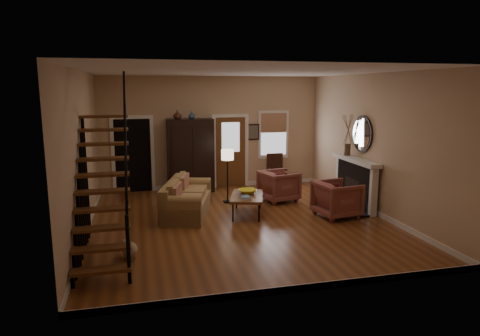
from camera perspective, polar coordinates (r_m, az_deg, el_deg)
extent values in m
plane|color=brown|center=(9.68, -0.02, -7.16)|extent=(7.00, 7.00, 0.00)
plane|color=white|center=(9.22, -0.02, 12.76)|extent=(7.00, 7.00, 0.00)
cube|color=tan|center=(12.71, -3.74, 4.70)|extent=(6.50, 0.04, 3.30)
cube|color=tan|center=(9.12, -20.30, 1.73)|extent=(0.04, 7.00, 3.30)
cube|color=tan|center=(10.55, 17.43, 3.02)|extent=(0.04, 7.00, 3.30)
cube|color=black|center=(12.75, -14.06, 1.70)|extent=(1.00, 0.36, 2.10)
cube|color=brown|center=(12.87, -1.28, 2.10)|extent=(0.90, 0.06, 2.10)
cube|color=silver|center=(13.15, 4.49, 4.45)|extent=(0.96, 0.06, 1.46)
cube|color=black|center=(11.10, 15.27, -2.15)|extent=(0.24, 1.60, 1.15)
cube|color=white|center=(10.95, 15.15, 1.02)|extent=(0.30, 1.95, 0.10)
cylinder|color=silver|center=(10.93, 15.92, 4.41)|extent=(0.05, 0.90, 0.90)
imported|color=#4C2619|center=(12.08, -8.35, 7.03)|extent=(0.24, 0.24, 0.25)
imported|color=#334C60|center=(12.13, -6.45, 7.00)|extent=(0.20, 0.20, 0.21)
imported|color=yellow|center=(10.20, 1.02, -3.14)|extent=(0.43, 0.43, 0.10)
imported|color=maroon|center=(10.19, 12.81, -4.06)|extent=(1.05, 1.02, 0.84)
imported|color=maroon|center=(11.36, 5.23, -2.39)|extent=(1.08, 1.06, 0.81)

